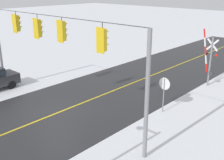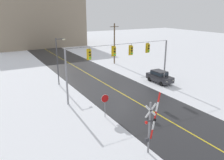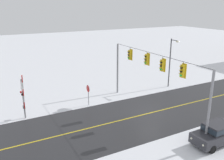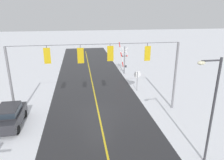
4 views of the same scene
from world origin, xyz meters
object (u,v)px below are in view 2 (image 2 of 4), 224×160
stop_sign (105,101)px  utility_pole (114,43)px  streetlamp_near (59,57)px  railroad_crossing (150,125)px  parked_car_charcoal (159,76)px

stop_sign → utility_pole: utility_pole is taller
streetlamp_near → railroad_crossing: bearing=-87.7°
stop_sign → railroad_crossing: bearing=-89.3°
stop_sign → utility_pole: 23.48m
stop_sign → streetlamp_near: bearing=93.2°
railroad_crossing → utility_pole: utility_pole is taller
utility_pole → stop_sign: bearing=-122.4°
railroad_crossing → streetlamp_near: bearing=92.3°
railroad_crossing → parked_car_charcoal: size_ratio=1.09×
streetlamp_near → utility_pole: size_ratio=0.85×
streetlamp_near → utility_pole: utility_pole is taller
stop_sign → railroad_crossing: (0.09, -6.75, 0.56)m
stop_sign → streetlamp_near: size_ratio=0.36×
railroad_crossing → parked_car_charcoal: 17.45m
parked_car_charcoal → streetlamp_near: size_ratio=0.65×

